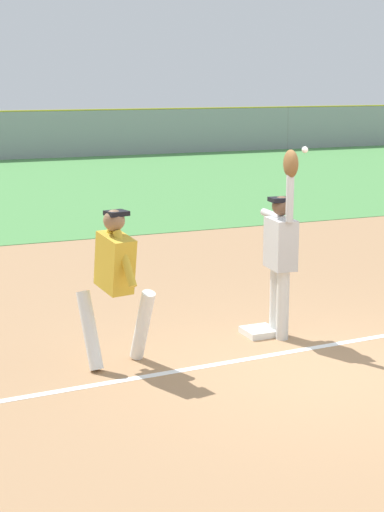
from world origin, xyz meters
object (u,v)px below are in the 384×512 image
Objects in this scene: runner at (115,277)px; parked_car_black at (116,134)px; parked_car_green at (21,136)px; first_base at (259,332)px; fielder at (281,247)px; baseball at (305,150)px.

parked_car_black is at bearing 61.71° from runner.
runner is 26.92m from parked_car_green.
fielder is at bearing -41.74° from first_base.
runner is (-2.11, -0.17, -0.12)m from fielder.
runner reaches higher than first_base.
fielder is at bearing -6.31° from runner.
fielder is 1.33× the size of runner.
runner is at bearing -97.35° from parked_car_green.
runner reaches higher than parked_car_black.
first_base is 0.09× the size of parked_car_black.
runner is at bearing 9.38° from fielder.
fielder is 2.12m from runner.
runner is 27.69m from parked_car_black.
first_base is at bearing -93.33° from parked_car_green.
parked_car_green is 4.16m from parked_car_black.
baseball reaches higher than runner.
runner is (-1.92, -0.33, 0.96)m from first_base.
baseball is at bearing 140.52° from fielder.
fielder is 26.52m from parked_car_green.
fielder is at bearing -92.90° from parked_car_green.
parked_car_black is at bearing 76.31° from first_base.
first_base is at bearing -1.06° from runner.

